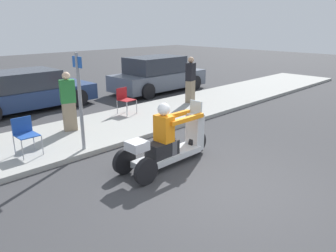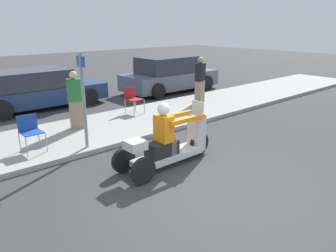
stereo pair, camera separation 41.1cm
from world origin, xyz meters
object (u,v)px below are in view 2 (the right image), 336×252
spectator_end_of_line (75,101)px  folding_chair_curbside (30,129)px  street_sign (83,97)px  parked_car_lot_left (169,75)px  spectator_by_tree (200,81)px  parked_car_lot_center (36,90)px  motorcycle_trike (169,144)px  folding_chair_set_back (132,97)px

spectator_end_of_line → folding_chair_curbside: size_ratio=1.94×
street_sign → parked_car_lot_left: bearing=33.7°
folding_chair_curbside → street_sign: 1.42m
street_sign → spectator_end_of_line: bearing=71.8°
spectator_by_tree → street_sign: (-5.33, -1.42, 0.40)m
street_sign → spectator_by_tree: bearing=14.9°
parked_car_lot_left → spectator_by_tree: bearing=-108.5°
folding_chair_curbside → street_sign: size_ratio=0.37×
spectator_end_of_line → parked_car_lot_center: bearing=86.4°
motorcycle_trike → folding_chair_curbside: size_ratio=2.92×
motorcycle_trike → parked_car_lot_left: size_ratio=0.54×
parked_car_lot_center → spectator_by_tree: bearing=-38.3°
motorcycle_trike → folding_chair_set_back: size_ratio=2.92×
folding_chair_set_back → street_sign: size_ratio=0.37×
folding_chair_set_back → street_sign: bearing=-144.7°
motorcycle_trike → street_sign: (-0.94, 1.85, 0.83)m
spectator_end_of_line → folding_chair_set_back: spectator_end_of_line is taller
motorcycle_trike → spectator_end_of_line: bearing=97.7°
folding_chair_curbside → folding_chair_set_back: (3.69, 1.22, 0.00)m
folding_chair_set_back → folding_chair_curbside: bearing=-161.7°
motorcycle_trike → folding_chair_curbside: 3.20m
spectator_end_of_line → street_sign: 1.63m
motorcycle_trike → parked_car_lot_left: (5.31, 6.01, 0.23)m
spectator_end_of_line → parked_car_lot_center: (0.22, 3.58, -0.23)m
motorcycle_trike → spectator_end_of_line: 3.40m
spectator_by_tree → folding_chair_curbside: 6.43m
spectator_by_tree → street_sign: bearing=-165.1°
motorcycle_trike → parked_car_lot_left: parked_car_lot_left is taller
folding_chair_set_back → parked_car_lot_center: parked_car_lot_center is taller
parked_car_lot_center → parked_car_lot_left: 5.61m
parked_car_lot_left → folding_chair_curbside: bearing=-154.3°
motorcycle_trike → parked_car_lot_left: 8.02m
spectator_by_tree → parked_car_lot_left: size_ratio=0.37×
spectator_by_tree → parked_car_lot_left: spectator_by_tree is taller
parked_car_lot_left → street_sign: 7.53m
motorcycle_trike → spectator_by_tree: bearing=36.7°
spectator_end_of_line → street_sign: bearing=-108.2°
motorcycle_trike → folding_chair_curbside: motorcycle_trike is taller
spectator_by_tree → parked_car_lot_center: bearing=141.7°
folding_chair_set_back → street_sign: 3.32m
folding_chair_curbside → spectator_by_tree: bearing=6.8°
spectator_end_of_line → folding_chair_set_back: (2.15, 0.38, -0.26)m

